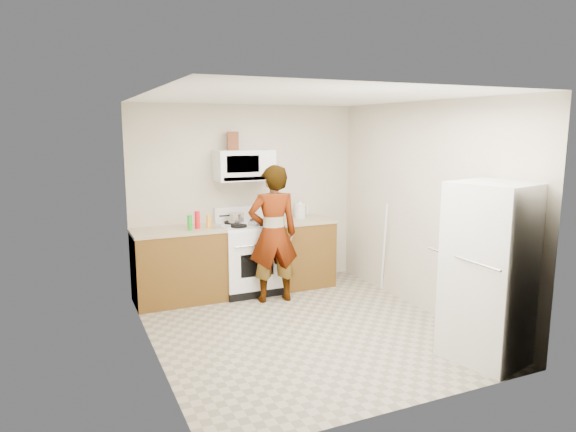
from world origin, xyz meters
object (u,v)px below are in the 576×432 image
gas_range (249,257)px  fridge (491,272)px  microwave (244,165)px  kettle (300,211)px  person (273,234)px  saucepan (236,218)px

gas_range → fridge: 3.19m
microwave → fridge: size_ratio=0.45×
microwave → kettle: bearing=0.6°
gas_range → kettle: same height
person → microwave: bearing=-67.0°
saucepan → kettle: bearing=3.0°
kettle → microwave: bearing=-178.0°
gas_range → kettle: bearing=9.3°
kettle → fridge: bearing=-77.7°
person → kettle: 0.91m
microwave → person: size_ratio=0.44×
person → kettle: (0.66, 0.61, 0.16)m
gas_range → fridge: (1.40, -2.85, 0.36)m
kettle → person: bearing=-136.2°
gas_range → person: 0.63m
gas_range → person: (0.16, -0.47, 0.38)m
gas_range → kettle: (0.83, 0.14, 0.55)m
microwave → saucepan: microwave is taller
fridge → microwave: bearing=101.8°
fridge → saucepan: (-1.54, 2.93, 0.16)m
saucepan → microwave: bearing=16.8°
fridge → saucepan: bearing=104.3°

